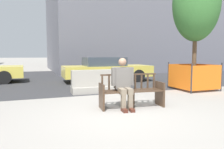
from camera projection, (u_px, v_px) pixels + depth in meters
name	position (u px, v px, depth m)	size (l,w,h in m)	color
ground_plane	(122.00, 116.00, 5.00)	(200.00, 200.00, 0.00)	gray
street_asphalt	(65.00, 78.00, 13.12)	(120.00, 12.00, 0.01)	#333335
street_bench	(131.00, 92.00, 5.81)	(1.73, 0.68, 0.88)	#473323
seated_person	(123.00, 82.00, 5.67)	(0.59, 0.75, 1.31)	#66605B
jersey_barrier_centre	(99.00, 83.00, 8.09)	(2.02, 0.75, 0.84)	#9E998E
street_tree	(196.00, 4.00, 8.45)	(1.80, 1.80, 4.84)	brown
construction_fence	(194.00, 76.00, 8.71)	(1.45, 1.45, 1.09)	#2D2D33
car_taxi_near	(106.00, 69.00, 11.43)	(4.60, 1.96, 1.26)	#DBC64C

